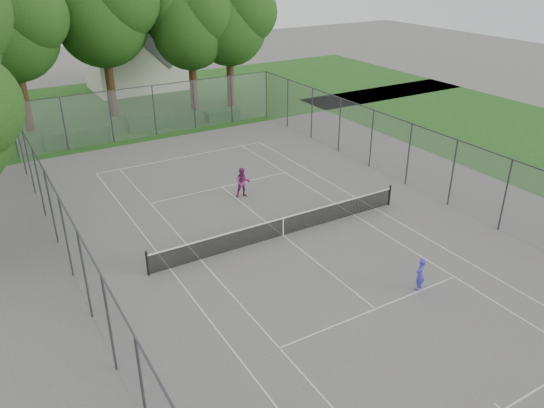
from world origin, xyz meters
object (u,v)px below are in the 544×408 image
girl_player (420,274)px  tennis_net (283,226)px  house (134,42)px  woman_player (243,183)px

girl_player → tennis_net: bearing=-92.6°
tennis_net → house: size_ratio=1.24×
house → woman_player: size_ratio=6.44×
girl_player → house: bearing=-114.3°
tennis_net → woman_player: bearing=84.8°
house → girl_player: bearing=-91.8°
house → woman_player: (-3.01, -26.68, -3.36)m
house → woman_player: bearing=-96.4°
woman_player → girl_player: bearing=-62.2°
tennis_net → house: bearing=83.8°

